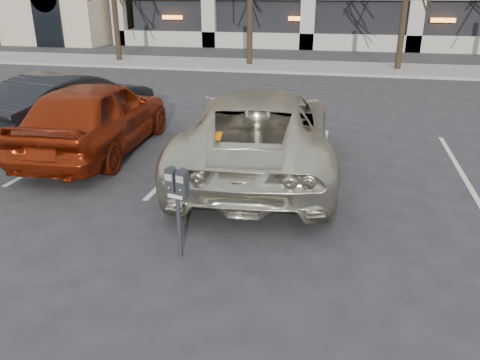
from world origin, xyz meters
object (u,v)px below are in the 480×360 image
Objects in this scene: parking_meter at (177,191)px; suv_silver at (259,131)px; car_red at (97,116)px; car_dark at (72,104)px.

suv_silver reaches higher than parking_meter.
car_dark is at bearing -44.72° from car_red.
suv_silver is at bearing 169.80° from car_red.
suv_silver is 1.31× the size of car_dark.
car_dark is at bearing 146.03° from parking_meter.
parking_meter is 0.27× the size of car_dark.
car_red is 1.03× the size of car_dark.
suv_silver is 3.73m from car_red.
car_red is at bearing 153.93° from car_dark.
suv_silver reaches higher than car_dark.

